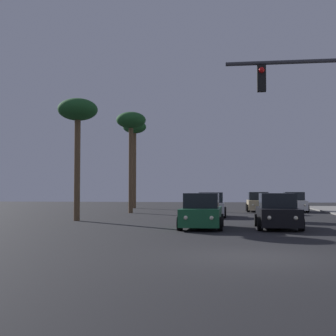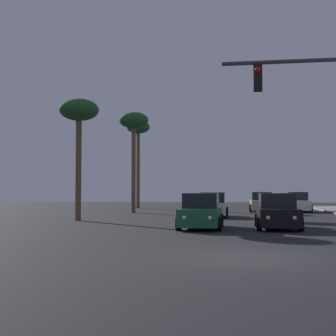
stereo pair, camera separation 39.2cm
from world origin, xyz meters
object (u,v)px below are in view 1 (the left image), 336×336
object	(u,v)px
car_silver	(211,206)
palm_tree_near	(78,115)
car_green	(202,212)
car_tan	(258,203)
palm_tree_far	(135,132)
car_black	(278,212)
palm_tree_mid	(131,125)
car_white	(294,203)

from	to	relation	value
car_silver	palm_tree_near	distance (m)	10.95
car_green	car_tan	size ratio (longest dim) A/B	1.00
palm_tree_near	car_tan	bearing A→B (deg)	50.44
car_tan	palm_tree_far	xyz separation A→B (m)	(-12.14, 6.11, 7.08)
palm_tree_near	palm_tree_far	size ratio (longest dim) A/B	0.82
car_black	palm_tree_mid	size ratio (longest dim) A/B	0.53
car_white	car_black	size ratio (longest dim) A/B	1.00
car_white	palm_tree_far	bearing A→B (deg)	-20.25
palm_tree_far	palm_tree_mid	xyz separation A→B (m)	(1.79, -10.00, -0.73)
car_silver	palm_tree_far	size ratio (longest dim) A/B	0.48
car_silver	car_black	distance (m)	10.15
car_black	car_green	bearing A→B (deg)	6.30
car_green	car_tan	world-z (taller)	same
car_white	car_green	size ratio (longest dim) A/B	1.00
car_black	palm_tree_far	xyz separation A→B (m)	(-12.01, 24.24, 7.08)
car_white	palm_tree_near	bearing A→B (deg)	45.38
car_tan	palm_tree_near	size ratio (longest dim) A/B	0.59
car_black	car_tan	xyz separation A→B (m)	(0.13, 18.13, 0.00)
palm_tree_far	car_white	bearing A→B (deg)	-21.62
car_green	palm_tree_far	size ratio (longest dim) A/B	0.48
car_green	palm_tree_far	xyz separation A→B (m)	(-8.42, 24.67, 7.08)
palm_tree_far	palm_tree_near	bearing A→B (deg)	-88.10
car_green	palm_tree_far	world-z (taller)	palm_tree_far
car_white	palm_tree_far	world-z (taller)	palm_tree_far
car_tan	palm_tree_mid	size ratio (longest dim) A/B	0.53
car_black	palm_tree_mid	bearing A→B (deg)	-54.86
car_green	palm_tree_mid	bearing A→B (deg)	-65.19
car_tan	palm_tree_mid	bearing A→B (deg)	20.07
palm_tree_far	palm_tree_mid	size ratio (longest dim) A/B	1.10
car_silver	car_white	world-z (taller)	same
car_white	palm_tree_near	distance (m)	20.91
car_black	car_tan	size ratio (longest dim) A/B	1.00
palm_tree_mid	car_silver	bearing A→B (deg)	-35.39
car_white	palm_tree_near	size ratio (longest dim) A/B	0.59
car_white	palm_tree_mid	world-z (taller)	palm_tree_mid
car_black	car_tan	bearing A→B (deg)	-90.94
car_tan	palm_tree_far	distance (m)	15.32
car_black	palm_tree_near	bearing A→B (deg)	-21.01
car_tan	car_black	bearing A→B (deg)	89.03
car_silver	palm_tree_far	world-z (taller)	palm_tree_far
car_silver	palm_tree_near	bearing A→B (deg)	33.09
car_black	car_green	size ratio (longest dim) A/B	1.00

